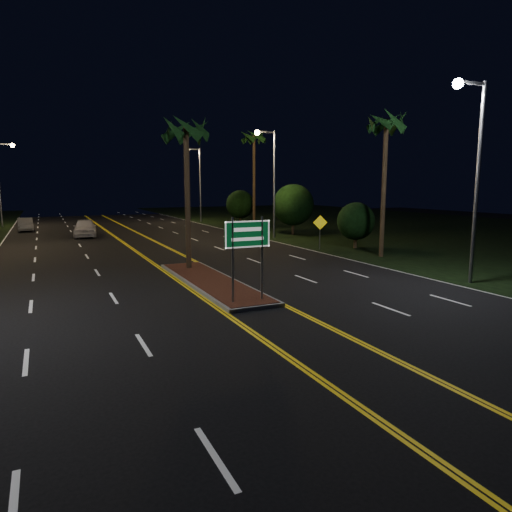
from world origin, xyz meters
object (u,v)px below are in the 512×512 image
median_island (211,282)px  streetlight_right_near (473,159)px  streetlight_left_far (2,174)px  shrub_mid (293,205)px  palm_median (186,130)px  palm_right_far (254,138)px  shrub_near (356,221)px  streetlight_right_mid (270,171)px  streetlight_right_far (197,176)px  car_far (25,223)px  palm_right_near (387,124)px  highway_sign (248,242)px  car_near (85,226)px  warning_sign (320,227)px  shrub_far (240,204)px

median_island → streetlight_right_near: streetlight_right_near is taller
streetlight_left_far → shrub_mid: bearing=-39.1°
streetlight_left_far → palm_median: bearing=-72.4°
palm_median → palm_right_far: 23.40m
palm_right_far → shrub_near: 17.56m
streetlight_left_far → shrub_mid: streetlight_left_far is taller
streetlight_right_near → streetlight_right_mid: 20.00m
shrub_near → streetlight_right_far: bearing=95.9°
car_far → shrub_mid: bearing=-35.2°
streetlight_right_near → shrub_mid: bearing=81.2°
streetlight_right_mid → streetlight_right_far: bearing=90.0°
streetlight_right_far → car_far: 20.16m
streetlight_right_mid → car_far: 25.52m
streetlight_right_near → shrub_near: 12.89m
palm_median → palm_right_near: bearing=-2.3°
highway_sign → streetlight_right_mid: streetlight_right_mid is taller
streetlight_right_near → shrub_mid: 22.45m
highway_sign → shrub_near: bearing=39.7°
highway_sign → streetlight_right_far: size_ratio=0.36×
shrub_mid → car_near: size_ratio=0.83×
shrub_near → shrub_mid: size_ratio=0.71×
palm_right_near → warning_sign: (-1.70, 4.52, -6.65)m
streetlight_right_mid → palm_right_far: palm_right_far is taller
streetlight_left_far → shrub_mid: (24.61, -20.00, -2.93)m
palm_right_near → car_near: 26.79m
streetlight_right_far → warning_sign: bearing=-89.6°
highway_sign → warning_sign: (10.80, 11.72, -0.84)m
streetlight_right_far → palm_right_near: size_ratio=0.97×
shrub_far → warning_sign: 21.71m
shrub_far → median_island: bearing=-115.4°
streetlight_right_mid → palm_right_far: bearing=74.7°
streetlight_right_mid → car_far: streetlight_right_mid is taller
palm_right_near → shrub_mid: (1.50, 14.00, -5.49)m
highway_sign → streetlight_right_near: size_ratio=0.36×
highway_sign → median_island: bearing=90.0°
streetlight_right_far → car_far: streetlight_right_far is taller
streetlight_left_far → streetlight_right_far: same height
streetlight_right_far → palm_right_far: bearing=-79.7°
shrub_near → shrub_far: 22.01m
median_island → streetlight_left_far: size_ratio=1.14×
warning_sign → shrub_near: bearing=10.9°
shrub_near → shrub_far: (0.30, 22.00, 0.39)m
median_island → streetlight_right_near: (10.61, -5.00, 5.57)m
palm_right_near → warning_sign: 8.22m
streetlight_left_far → palm_right_near: palm_right_near is taller
median_island → streetlight_right_mid: streetlight_right_mid is taller
palm_median → palm_right_near: palm_right_near is taller
shrub_far → car_far: (-22.36, 2.12, -1.59)m
highway_sign → streetlight_left_far: size_ratio=0.36×
palm_right_near → car_far: 35.92m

